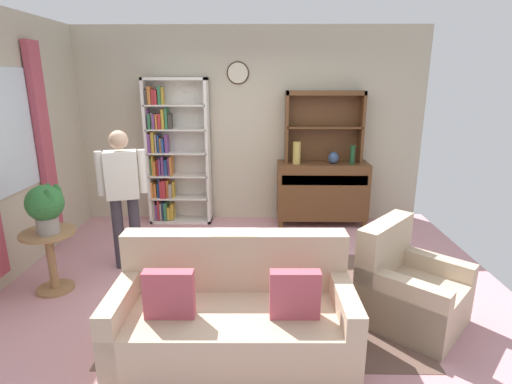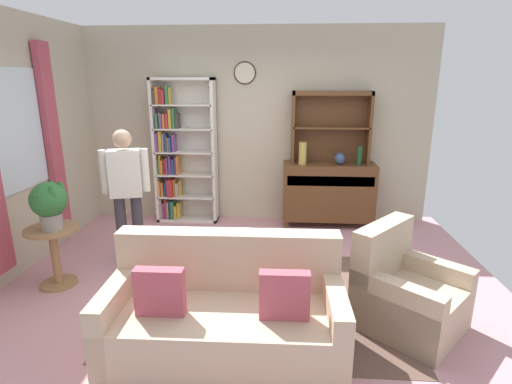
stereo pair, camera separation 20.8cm
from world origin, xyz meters
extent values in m
cube|color=#C68C93|center=(0.00, 0.00, -0.01)|extent=(5.40, 4.60, 0.02)
cube|color=#BCB299|center=(0.00, 2.13, 1.40)|extent=(5.00, 0.06, 2.80)
cylinder|color=beige|center=(-0.18, 2.08, 2.16)|extent=(0.28, 0.03, 0.28)
torus|color=#382314|center=(-0.18, 2.08, 2.16)|extent=(0.31, 0.02, 0.31)
cube|color=#4C2D19|center=(0.86, 2.08, 1.53)|extent=(0.28, 0.03, 0.36)
cube|color=silver|center=(-2.49, 0.34, 1.55)|extent=(0.02, 0.90, 1.30)
cube|color=#B24756|center=(-2.44, 0.92, 1.35)|extent=(0.08, 0.24, 2.30)
cube|color=brown|center=(0.20, -0.30, 0.00)|extent=(2.63, 2.07, 0.01)
cube|color=silver|center=(-1.48, 1.93, 1.05)|extent=(0.04, 0.30, 2.10)
cube|color=silver|center=(-0.62, 1.93, 1.05)|extent=(0.04, 0.30, 2.10)
cube|color=silver|center=(-1.05, 1.93, 2.08)|extent=(0.90, 0.30, 0.04)
cube|color=silver|center=(-1.05, 1.93, 0.02)|extent=(0.90, 0.30, 0.04)
cube|color=silver|center=(-1.05, 2.07, 1.05)|extent=(0.90, 0.01, 2.10)
cube|color=silver|center=(-1.05, 1.93, 0.38)|extent=(0.86, 0.30, 0.02)
cube|color=gray|center=(-1.44, 1.91, 0.20)|extent=(0.03, 0.18, 0.29)
cube|color=#723F7F|center=(-1.40, 1.91, 0.17)|extent=(0.04, 0.18, 0.23)
cube|color=#B22D33|center=(-1.37, 1.91, 0.20)|extent=(0.02, 0.22, 0.29)
cube|color=gray|center=(-1.34, 1.91, 0.18)|extent=(0.03, 0.19, 0.25)
cube|color=#284C8C|center=(-1.31, 1.91, 0.18)|extent=(0.03, 0.13, 0.25)
cube|color=#337247|center=(-1.27, 1.91, 0.18)|extent=(0.04, 0.22, 0.26)
cube|color=gold|center=(-1.22, 1.91, 0.14)|extent=(0.04, 0.20, 0.19)
cube|color=gold|center=(-1.18, 1.91, 0.17)|extent=(0.04, 0.17, 0.24)
cube|color=silver|center=(-1.05, 1.93, 0.71)|extent=(0.86, 0.30, 0.02)
cube|color=#CC7233|center=(-1.45, 1.91, 0.51)|extent=(0.03, 0.18, 0.24)
cube|color=#CC7233|center=(-1.41, 1.91, 0.49)|extent=(0.03, 0.16, 0.21)
cube|color=#284C8C|center=(-1.37, 1.91, 0.49)|extent=(0.02, 0.12, 0.21)
cube|color=#284C8C|center=(-1.35, 1.91, 0.52)|extent=(0.02, 0.12, 0.27)
cube|color=#B22D33|center=(-1.31, 1.91, 0.52)|extent=(0.04, 0.22, 0.26)
cube|color=#B22D33|center=(-1.27, 1.91, 0.52)|extent=(0.04, 0.23, 0.26)
cube|color=#CC7233|center=(-1.22, 1.91, 0.52)|extent=(0.04, 0.16, 0.26)
cube|color=gray|center=(-1.18, 1.91, 0.49)|extent=(0.04, 0.22, 0.21)
cube|color=gold|center=(-1.14, 1.91, 0.51)|extent=(0.03, 0.13, 0.24)
cube|color=silver|center=(-1.05, 1.93, 1.05)|extent=(0.86, 0.30, 0.02)
cube|color=#337247|center=(-1.45, 1.91, 0.84)|extent=(0.02, 0.10, 0.23)
cube|color=gold|center=(-1.42, 1.91, 0.87)|extent=(0.02, 0.16, 0.29)
cube|color=#CC7233|center=(-1.39, 1.91, 0.83)|extent=(0.03, 0.22, 0.21)
cube|color=#B22D33|center=(-1.35, 1.91, 0.84)|extent=(0.03, 0.11, 0.22)
cube|color=#723F7F|center=(-1.32, 1.91, 0.85)|extent=(0.02, 0.17, 0.25)
cube|color=#723F7F|center=(-1.28, 1.91, 0.86)|extent=(0.04, 0.13, 0.27)
cube|color=#284C8C|center=(-1.24, 1.91, 0.84)|extent=(0.04, 0.10, 0.22)
cube|color=#723F7F|center=(-1.19, 1.91, 0.85)|extent=(0.03, 0.12, 0.26)
cube|color=#CC7233|center=(-1.15, 1.91, 0.86)|extent=(0.02, 0.23, 0.28)
cube|color=silver|center=(-1.05, 1.93, 1.39)|extent=(0.86, 0.30, 0.02)
cube|color=#723F7F|center=(-1.44, 1.91, 1.19)|extent=(0.04, 0.23, 0.27)
cube|color=gold|center=(-1.39, 1.91, 1.21)|extent=(0.04, 0.19, 0.30)
cube|color=gray|center=(-1.35, 1.91, 1.19)|extent=(0.02, 0.18, 0.26)
cube|color=#284C8C|center=(-1.32, 1.91, 1.19)|extent=(0.02, 0.14, 0.25)
cube|color=#CC7233|center=(-1.28, 1.91, 1.16)|extent=(0.02, 0.17, 0.21)
cube|color=#284C8C|center=(-1.25, 1.91, 1.16)|extent=(0.03, 0.21, 0.20)
cube|color=#723F7F|center=(-1.20, 1.91, 1.19)|extent=(0.04, 0.14, 0.25)
cube|color=silver|center=(-1.05, 1.93, 1.72)|extent=(0.86, 0.30, 0.02)
cube|color=#723F7F|center=(-1.45, 1.91, 1.53)|extent=(0.02, 0.11, 0.27)
cube|color=#337247|center=(-1.42, 1.91, 1.50)|extent=(0.03, 0.23, 0.21)
cube|color=gray|center=(-1.38, 1.91, 1.51)|extent=(0.02, 0.13, 0.22)
cube|color=#723F7F|center=(-1.35, 1.91, 1.50)|extent=(0.03, 0.22, 0.21)
cube|color=#CC7233|center=(-1.31, 1.91, 1.50)|extent=(0.03, 0.22, 0.20)
cube|color=#B22D33|center=(-1.27, 1.91, 1.50)|extent=(0.04, 0.21, 0.21)
cube|color=gold|center=(-1.23, 1.91, 1.53)|extent=(0.04, 0.21, 0.27)
cube|color=#337247|center=(-1.18, 1.91, 1.54)|extent=(0.03, 0.17, 0.29)
cube|color=#3F3833|center=(-1.14, 1.91, 1.50)|extent=(0.04, 0.14, 0.21)
cube|color=#3F3833|center=(-1.44, 1.91, 1.83)|extent=(0.04, 0.22, 0.20)
cube|color=#CC7233|center=(-1.40, 1.91, 1.85)|extent=(0.04, 0.18, 0.24)
cube|color=#B22D33|center=(-1.35, 1.91, 1.84)|extent=(0.04, 0.17, 0.21)
cube|color=#B22D33|center=(-1.31, 1.91, 1.83)|extent=(0.03, 0.20, 0.20)
cube|color=#337247|center=(-1.26, 1.91, 1.86)|extent=(0.04, 0.16, 0.25)
cube|color=gold|center=(-1.22, 1.91, 1.85)|extent=(0.03, 0.10, 0.23)
cube|color=brown|center=(1.04, 1.86, 0.51)|extent=(1.30, 0.45, 0.82)
cube|color=brown|center=(0.44, 1.69, 0.05)|extent=(0.06, 0.06, 0.10)
cube|color=brown|center=(1.64, 1.69, 0.05)|extent=(0.06, 0.06, 0.10)
cube|color=brown|center=(0.44, 2.04, 0.05)|extent=(0.06, 0.06, 0.10)
cube|color=brown|center=(1.64, 2.04, 0.05)|extent=(0.06, 0.06, 0.10)
cube|color=#492C18|center=(1.04, 1.64, 0.71)|extent=(1.20, 0.01, 0.14)
cube|color=brown|center=(0.51, 1.94, 1.42)|extent=(0.04, 0.26, 1.00)
cube|color=brown|center=(1.57, 1.94, 1.42)|extent=(0.04, 0.26, 1.00)
cube|color=brown|center=(1.04, 1.94, 1.89)|extent=(1.10, 0.26, 0.06)
cube|color=brown|center=(1.04, 1.94, 1.42)|extent=(1.06, 0.26, 0.02)
cube|color=brown|center=(1.04, 2.06, 1.42)|extent=(1.10, 0.01, 1.00)
cylinder|color=tan|center=(0.65, 1.78, 1.08)|extent=(0.11, 0.11, 0.31)
ellipsoid|color=#33476B|center=(1.17, 1.79, 1.01)|extent=(0.15, 0.15, 0.17)
cylinder|color=#194223|center=(1.43, 1.77, 1.05)|extent=(0.07, 0.07, 0.27)
cube|color=#C6AD8E|center=(-0.05, -1.13, 0.21)|extent=(1.81, 0.87, 0.42)
cube|color=#C6AD8E|center=(-0.06, -0.81, 0.66)|extent=(1.80, 0.22, 0.48)
cube|color=#C6AD8E|center=(-0.88, -1.14, 0.30)|extent=(0.15, 0.85, 0.60)
cube|color=#C6AD8E|center=(0.78, -1.12, 0.30)|extent=(0.15, 0.85, 0.60)
cube|color=#B74C5B|center=(-0.50, -1.26, 0.60)|extent=(0.36, 0.10, 0.36)
cube|color=#B74C5B|center=(0.40, -1.25, 0.60)|extent=(0.36, 0.10, 0.36)
cube|color=white|center=(-0.06, -0.81, 0.90)|extent=(0.36, 0.18, 0.00)
cube|color=#C6AD8E|center=(1.49, -0.67, 0.20)|extent=(1.08, 1.08, 0.40)
cube|color=#C6AD8E|center=(1.26, -0.47, 0.64)|extent=(0.63, 0.68, 0.48)
cube|color=#C6AD8E|center=(1.28, -0.90, 0.28)|extent=(0.68, 0.62, 0.55)
cube|color=#C6AD8E|center=(1.69, -0.44, 0.28)|extent=(0.68, 0.62, 0.55)
cylinder|color=#997047|center=(-1.95, -0.15, 0.62)|extent=(0.52, 0.52, 0.03)
cylinder|color=#997047|center=(-1.95, -0.15, 0.30)|extent=(0.08, 0.08, 0.61)
cylinder|color=#997047|center=(-1.95, -0.15, 0.01)|extent=(0.36, 0.36, 0.03)
cylinder|color=gray|center=(-1.91, -0.19, 0.72)|extent=(0.21, 0.21, 0.16)
sphere|color=#2D6B33|center=(-1.91, -0.19, 0.94)|extent=(0.35, 0.35, 0.35)
ellipsoid|color=#2D6B33|center=(-1.82, -0.27, 0.98)|extent=(0.10, 0.06, 0.25)
ellipsoid|color=#2D6B33|center=(-1.92, -0.07, 0.98)|extent=(0.10, 0.06, 0.25)
ellipsoid|color=#2D6B33|center=(-1.83, -0.10, 0.98)|extent=(0.10, 0.06, 0.25)
cylinder|color=#38333D|center=(-1.45, 0.38, 0.41)|extent=(0.15, 0.15, 0.82)
cylinder|color=#38333D|center=(-1.27, 0.43, 0.41)|extent=(0.15, 0.15, 0.82)
cube|color=silver|center=(-1.36, 0.40, 1.08)|extent=(0.38, 0.28, 0.52)
sphere|color=tan|center=(-1.36, 0.40, 1.46)|extent=(0.25, 0.25, 0.20)
cylinder|color=silver|center=(-1.57, 0.34, 1.11)|extent=(0.10, 0.10, 0.48)
cylinder|color=silver|center=(-1.15, 0.46, 1.11)|extent=(0.10, 0.10, 0.48)
cube|color=brown|center=(-0.14, -0.11, 0.40)|extent=(0.80, 0.50, 0.03)
cube|color=brown|center=(-0.51, -0.33, 0.20)|extent=(0.05, 0.05, 0.39)
cube|color=brown|center=(0.23, -0.33, 0.20)|extent=(0.05, 0.05, 0.39)
cube|color=brown|center=(-0.51, 0.11, 0.20)|extent=(0.05, 0.05, 0.39)
cube|color=brown|center=(0.23, 0.11, 0.20)|extent=(0.05, 0.05, 0.39)
cube|color=gold|center=(-0.21, -0.11, 0.43)|extent=(0.21, 0.12, 0.02)
cube|color=#284C8C|center=(-0.22, -0.11, 0.45)|extent=(0.21, 0.11, 0.03)
cube|color=gray|center=(-0.22, -0.12, 0.48)|extent=(0.20, 0.14, 0.03)
camera|label=1|loc=(0.16, -3.82, 2.09)|focal=28.30mm
camera|label=2|loc=(0.37, -3.81, 2.09)|focal=28.30mm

